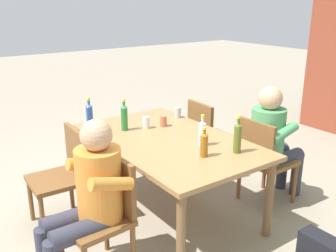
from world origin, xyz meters
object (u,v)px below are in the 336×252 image
(person_in_white_shirt, at_px, (89,194))
(cup_steel, at_px, (178,113))
(bottle_olive, at_px, (238,137))
(chair_far_right, at_px, (263,157))
(chair_near_left, at_px, (64,172))
(dining_table, at_px, (168,147))
(chair_near_right, at_px, (104,210))
(cup_glass, at_px, (146,123))
(bottle_blue, at_px, (90,116))
(bottle_amber, at_px, (204,144))
(bottle_green, at_px, (124,117))
(cup_terracotta, at_px, (163,121))
(bottle_clear, at_px, (202,132))
(person_in_plaid_shirt, at_px, (272,139))
(chair_far_left, at_px, (208,135))

(person_in_white_shirt, relative_size, cup_steel, 10.70)
(bottle_olive, bearing_deg, chair_far_right, 108.51)
(chair_near_left, xyz_separation_m, bottle_olive, (0.99, 1.11, 0.39))
(dining_table, xyz_separation_m, chair_near_right, (0.39, -0.84, -0.18))
(dining_table, bearing_deg, chair_near_right, -64.91)
(chair_near_right, height_order, chair_near_left, same)
(chair_near_left, height_order, bottle_olive, bottle_olive)
(chair_near_left, xyz_separation_m, cup_glass, (0.03, 0.84, 0.31))
(dining_table, relative_size, person_in_white_shirt, 1.51)
(bottle_blue, distance_m, bottle_amber, 1.24)
(chair_near_left, height_order, person_in_white_shirt, person_in_white_shirt)
(person_in_white_shirt, distance_m, bottle_green, 1.14)
(chair_near_right, bearing_deg, bottle_amber, 82.78)
(person_in_white_shirt, bearing_deg, cup_glass, 128.87)
(dining_table, height_order, bottle_olive, bottle_olive)
(bottle_green, xyz_separation_m, cup_steel, (-0.03, 0.66, -0.08))
(chair_near_left, relative_size, cup_glass, 7.64)
(cup_terracotta, bearing_deg, chair_far_right, 43.06)
(chair_near_right, relative_size, bottle_olive, 2.74)
(cup_glass, bearing_deg, cup_terracotta, 74.45)
(bottle_clear, distance_m, bottle_amber, 0.24)
(person_in_white_shirt, bearing_deg, cup_terracotta, 122.65)
(person_in_plaid_shirt, relative_size, cup_steel, 10.70)
(person_in_plaid_shirt, relative_size, cup_terracotta, 11.10)
(chair_near_left, distance_m, bottle_olive, 1.54)
(chair_far_right, height_order, person_in_plaid_shirt, person_in_plaid_shirt)
(bottle_olive, bearing_deg, cup_steel, 169.83)
(bottle_olive, distance_m, cup_steel, 1.08)
(dining_table, height_order, cup_glass, cup_glass)
(chair_near_right, height_order, cup_terracotta, chair_near_right)
(chair_far_right, distance_m, bottle_green, 1.39)
(chair_far_right, bearing_deg, person_in_white_shirt, -90.01)
(person_in_plaid_shirt, xyz_separation_m, cup_glass, (-0.77, -0.95, 0.14))
(dining_table, xyz_separation_m, bottle_green, (-0.44, -0.20, 0.21))
(chair_near_left, xyz_separation_m, cup_steel, (-0.07, 1.30, 0.31))
(person_in_plaid_shirt, xyz_separation_m, bottle_clear, (-0.09, -0.81, 0.20))
(chair_far_right, bearing_deg, bottle_olive, -71.49)
(bottle_clear, bearing_deg, dining_table, -155.25)
(person_in_white_shirt, relative_size, bottle_blue, 3.78)
(bottle_blue, bearing_deg, chair_near_left, -56.15)
(bottle_green, bearing_deg, cup_steel, 92.96)
(chair_far_left, relative_size, chair_near_left, 1.00)
(chair_near_right, relative_size, cup_glass, 7.64)
(cup_steel, bearing_deg, bottle_olive, -10.17)
(chair_near_left, distance_m, bottle_amber, 1.28)
(chair_near_right, distance_m, cup_terracotta, 1.27)
(bottle_green, bearing_deg, person_in_white_shirt, -41.95)
(dining_table, bearing_deg, cup_steel, 135.58)
(person_in_plaid_shirt, xyz_separation_m, bottle_green, (-0.84, -1.15, 0.22))
(bottle_green, bearing_deg, person_in_plaid_shirt, 54.02)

